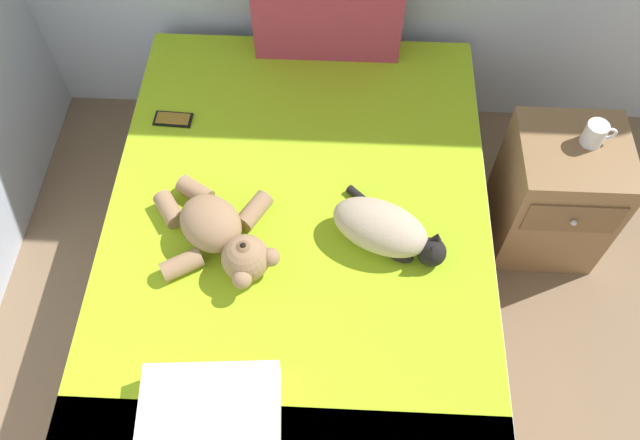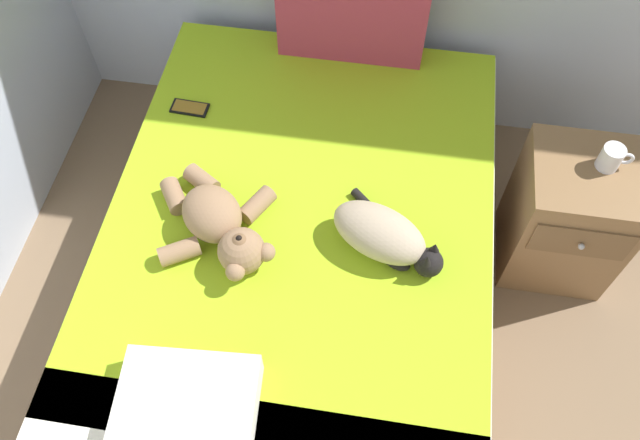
{
  "view_description": "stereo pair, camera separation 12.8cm",
  "coord_description": "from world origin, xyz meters",
  "views": [
    {
      "loc": [
        1.39,
        2.22,
        2.45
      ],
      "look_at": [
        1.33,
        3.4,
        0.61
      ],
      "focal_mm": 36.13,
      "sensor_mm": 36.0,
      "label": 1
    },
    {
      "loc": [
        1.51,
        2.23,
        2.45
      ],
      "look_at": [
        1.33,
        3.4,
        0.61
      ],
      "focal_mm": 36.13,
      "sensor_mm": 36.0,
      "label": 2
    }
  ],
  "objects": [
    {
      "name": "teddy_bear",
      "position": [
        1.0,
        3.33,
        0.61
      ],
      "size": [
        0.48,
        0.47,
        0.17
      ],
      "color": "#937051",
      "rests_on": "bed"
    },
    {
      "name": "mug",
      "position": [
        2.32,
        3.79,
        0.65
      ],
      "size": [
        0.12,
        0.08,
        0.09
      ],
      "color": "silver",
      "rests_on": "nightstand"
    },
    {
      "name": "nightstand",
      "position": [
        2.27,
        3.76,
        0.3
      ],
      "size": [
        0.42,
        0.43,
        0.6
      ],
      "color": "olive",
      "rests_on": "ground_plane"
    },
    {
      "name": "patterned_cushion",
      "position": [
        1.32,
        4.32,
        0.79
      ],
      "size": [
        0.6,
        0.15,
        0.51
      ],
      "color": "#A5334C",
      "rests_on": "bed"
    },
    {
      "name": "cell_phone",
      "position": [
        0.73,
        3.89,
        0.54
      ],
      "size": [
        0.15,
        0.08,
        0.01
      ],
      "color": "black",
      "rests_on": "bed"
    },
    {
      "name": "throw_pillow",
      "position": [
        1.05,
        2.73,
        0.59
      ],
      "size": [
        0.42,
        0.31,
        0.11
      ],
      "primitive_type": "cube",
      "rotation": [
        0.0,
        0.0,
        0.07
      ],
      "color": "white",
      "rests_on": "bed"
    },
    {
      "name": "cat",
      "position": [
        1.55,
        3.38,
        0.6
      ],
      "size": [
        0.42,
        0.36,
        0.15
      ],
      "color": "tan",
      "rests_on": "bed"
    },
    {
      "name": "bed",
      "position": [
        1.25,
        3.44,
        0.26
      ],
      "size": [
        1.42,
        1.95,
        0.53
      ],
      "color": "olive",
      "rests_on": "ground_plane"
    }
  ]
}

